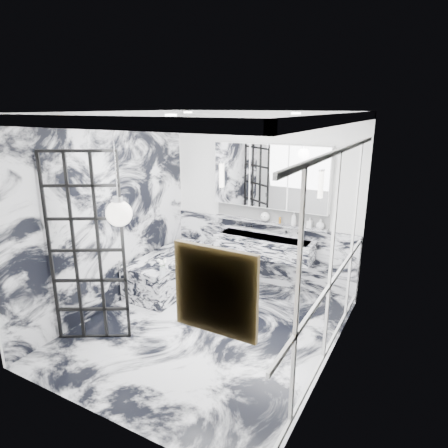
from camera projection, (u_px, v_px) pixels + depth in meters
The scene contains 25 objects.
floor at pixel (205, 330), 5.32m from camera, with size 3.60×3.60×0.00m, color silver.
ceiling at pixel (202, 112), 4.52m from camera, with size 3.60×3.60×0.00m, color white.
wall_back at pixel (263, 201), 6.43m from camera, with size 3.60×3.60×0.00m, color white.
wall_front at pixel (93, 285), 3.41m from camera, with size 3.60×3.60×0.00m, color white.
wall_left at pixel (108, 214), 5.66m from camera, with size 3.60×3.60×0.00m, color white.
wall_right at pixel (334, 252), 4.18m from camera, with size 3.60×3.60×0.00m, color white.
marble_clad_back at pixel (260, 252), 6.66m from camera, with size 3.18×0.05×1.05m, color silver.
marble_clad_left at pixel (109, 218), 5.67m from camera, with size 0.02×3.56×2.68m, color silver.
panel_molding at pixel (331, 260), 4.22m from camera, with size 0.03×3.40×2.30m, color white.
soap_bottle_a at pixel (294, 219), 6.15m from camera, with size 0.08×0.09×0.22m, color #8C5919.
soap_bottle_b at pixel (310, 223), 6.04m from camera, with size 0.07×0.07×0.16m, color #4C4C51.
soap_bottle_c at pixel (320, 224), 5.96m from camera, with size 0.12×0.12×0.16m, color silver.
face_pot at pixel (265, 217), 6.38m from camera, with size 0.16×0.16×0.16m, color white.
amber_bottle at pixel (280, 220), 6.27m from camera, with size 0.04×0.04×0.10m, color #8C5919.
flower_vase at pixel (163, 271), 5.68m from camera, with size 0.08×0.08×0.12m, color silver.
crittall_door at pixel (87, 250), 4.82m from camera, with size 0.88×0.04×2.38m, color black, non-canonical shape.
artwork at pixel (215, 291), 2.84m from camera, with size 0.56×0.05×0.56m, color orange.
pendant_light at pixel (119, 214), 3.88m from camera, with size 0.25×0.25×0.25m, color white.
trough_sink at pixel (264, 246), 6.35m from camera, with size 1.60×0.45×0.30m, color silver.
ledge at pixel (269, 223), 6.39m from camera, with size 1.90×0.14×0.04m, color silver.
subway_tile at pixel (270, 214), 6.40m from camera, with size 1.90×0.03×0.23m, color white.
mirror_cabinet at pixel (270, 176), 6.18m from camera, with size 1.90×0.16×1.00m, color white.
sconce_left at pixel (221, 175), 6.49m from camera, with size 0.07×0.07×0.40m, color white.
sconce_right at pixel (321, 185), 5.73m from camera, with size 0.07×0.07×0.40m, color white.
bathtub at pixel (173, 271), 6.54m from camera, with size 0.75×1.65×0.55m, color silver.
Camera 1 is at (2.49, -3.99, 2.87)m, focal length 32.00 mm.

